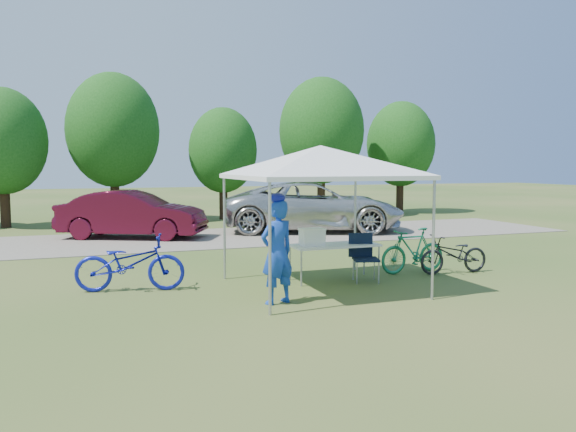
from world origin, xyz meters
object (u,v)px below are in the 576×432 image
Objects in this scene: folding_chair at (363,253)px; cyclist at (277,252)px; folding_table at (334,246)px; cooler at (312,237)px; bike_dark at (454,254)px; sedan at (132,214)px; minivan at (314,206)px; bike_blue at (130,263)px; bike_green at (413,251)px.

folding_chair is 0.54× the size of cyclist.
folding_table is 3.74× the size of cooler.
bike_dark is 10.43m from sedan.
folding_table is 2.77m from bike_dark.
minivan reaches higher than cooler.
cyclist is at bearing -116.68° from bike_blue.
minivan is (3.35, 7.93, -0.03)m from cooler.
bike_blue is (-4.02, 0.40, -0.17)m from folding_table.
bike_blue is (-4.55, 0.66, -0.05)m from folding_chair.
sedan reaches higher than bike_blue.
bike_blue reaches higher than folding_chair.
cyclist is 9.78m from sedan.
cooler is at bearing -177.09° from folding_chair.
folding_chair is at bearing -79.71° from bike_green.
cyclist is 0.39× the size of sedan.
minivan is (0.11, 8.19, 0.47)m from bike_dark.
folding_chair is 4.60m from bike_blue.
cooler is at bearing 180.00° from folding_table.
cyclist is at bearing -140.28° from folding_table.
bike_blue is at bearing -159.60° from sedan.
bike_dark is 0.26× the size of minivan.
sedan is at bearing 109.14° from cooler.
minivan is 1.37× the size of sedan.
bike_dark is (4.48, 1.19, -0.46)m from cyclist.
cyclist reaches higher than sedan.
minivan reaches higher than bike_blue.
bike_blue is at bearing -92.76° from bike_dark.
bike_green is at bearing 2.88° from cooler.
cooler is 3.29m from bike_dark.
bike_green is at bearing -80.43° from bike_blue.
bike_dark is 0.35× the size of sedan.
cyclist reaches higher than folding_chair.
bike_blue is at bearing -57.48° from cyclist.
folding_chair is 0.15× the size of minivan.
sedan is at bearing 106.46° from minivan.
bike_green is at bearing -167.67° from minivan.
bike_green is 7.87m from minivan.
bike_dark is (2.75, -0.26, -0.28)m from folding_table.
folding_chair is at bearing -170.94° from cyclist.
cooler is 0.27× the size of cyclist.
cooler is 8.61m from minivan.
bike_green is 0.36× the size of sedan.
bike_dark is at bearing 17.01° from folding_chair.
folding_table is 1.02× the size of cyclist.
cyclist is 10.44m from minivan.
cooler is at bearing -84.26° from bike_blue.
sedan is (0.68, 7.80, 0.25)m from bike_blue.
bike_green is (1.42, 0.38, -0.08)m from folding_chair.
folding_table is at bearing 171.02° from folding_chair.
sedan is at bearing 131.58° from folding_chair.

